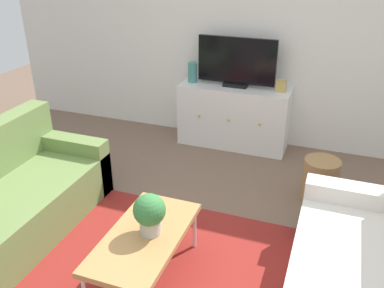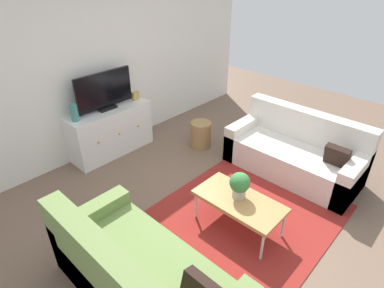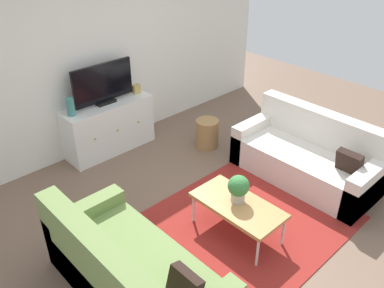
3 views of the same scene
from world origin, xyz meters
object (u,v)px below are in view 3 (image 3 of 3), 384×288
(couch_right_side, at_px, (309,158))
(potted_plant, at_px, (238,188))
(tv_console, at_px, (109,127))
(flat_screen_tv, at_px, (103,84))
(couch_left_side, at_px, (129,277))
(mantel_clock, at_px, (136,89))
(wicker_basket, at_px, (207,133))
(coffee_table, at_px, (238,206))
(glass_vase, at_px, (70,107))

(couch_right_side, height_order, potted_plant, couch_right_side)
(tv_console, distance_m, flat_screen_tv, 0.65)
(couch_left_side, bearing_deg, flat_screen_tv, 60.37)
(couch_right_side, distance_m, mantel_clock, 2.62)
(couch_right_side, relative_size, mantel_clock, 14.16)
(couch_left_side, xyz_separation_m, wicker_basket, (2.47, 1.47, -0.07))
(couch_left_side, height_order, potted_plant, couch_left_side)
(coffee_table, relative_size, mantel_clock, 7.66)
(couch_right_side, distance_m, wicker_basket, 1.53)
(mantel_clock, height_order, wicker_basket, mantel_clock)
(couch_right_side, bearing_deg, coffee_table, -176.95)
(glass_vase, bearing_deg, couch_left_side, -109.34)
(couch_right_side, relative_size, potted_plant, 5.91)
(couch_left_side, height_order, mantel_clock, mantel_clock)
(coffee_table, bearing_deg, mantel_clock, 77.93)
(tv_console, bearing_deg, wicker_basket, -39.31)
(couch_left_side, bearing_deg, couch_right_side, 0.00)
(couch_right_side, bearing_deg, flat_screen_tv, 122.30)
(couch_left_side, height_order, flat_screen_tv, flat_screen_tv)
(coffee_table, xyz_separation_m, wicker_basket, (1.10, 1.55, -0.16))
(couch_left_side, height_order, tv_console, couch_left_side)
(glass_vase, bearing_deg, mantel_clock, 0.00)
(couch_right_side, height_order, flat_screen_tv, flat_screen_tv)
(coffee_table, bearing_deg, wicker_basket, 54.63)
(couch_right_side, xyz_separation_m, potted_plant, (-1.48, -0.04, 0.29))
(coffee_table, height_order, mantel_clock, mantel_clock)
(glass_vase, relative_size, wicker_basket, 0.56)
(coffee_table, distance_m, potted_plant, 0.21)
(wicker_basket, bearing_deg, coffee_table, -125.37)
(couch_right_side, bearing_deg, mantel_clock, 112.53)
(glass_vase, height_order, mantel_clock, glass_vase)
(potted_plant, relative_size, tv_console, 0.24)
(couch_left_side, distance_m, wicker_basket, 2.87)
(coffee_table, xyz_separation_m, mantel_clock, (0.53, 2.45, 0.43))
(couch_right_side, relative_size, coffee_table, 1.85)
(potted_plant, xyz_separation_m, mantel_clock, (0.49, 2.42, 0.23))
(potted_plant, bearing_deg, flat_screen_tv, 90.88)
(flat_screen_tv, xyz_separation_m, glass_vase, (-0.53, -0.02, -0.16))
(glass_vase, bearing_deg, flat_screen_tv, 2.17)
(couch_left_side, distance_m, glass_vase, 2.58)
(couch_left_side, distance_m, flat_screen_tv, 2.85)
(tv_console, relative_size, glass_vase, 5.42)
(couch_right_side, height_order, wicker_basket, couch_right_side)
(tv_console, height_order, glass_vase, glass_vase)
(coffee_table, bearing_deg, couch_left_side, 176.63)
(couch_right_side, bearing_deg, couch_left_side, 180.00)
(wicker_basket, bearing_deg, glass_vase, 151.02)
(couch_left_side, distance_m, tv_console, 2.74)
(couch_left_side, xyz_separation_m, couch_right_side, (2.88, 0.00, 0.00))
(couch_right_side, height_order, mantel_clock, mantel_clock)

